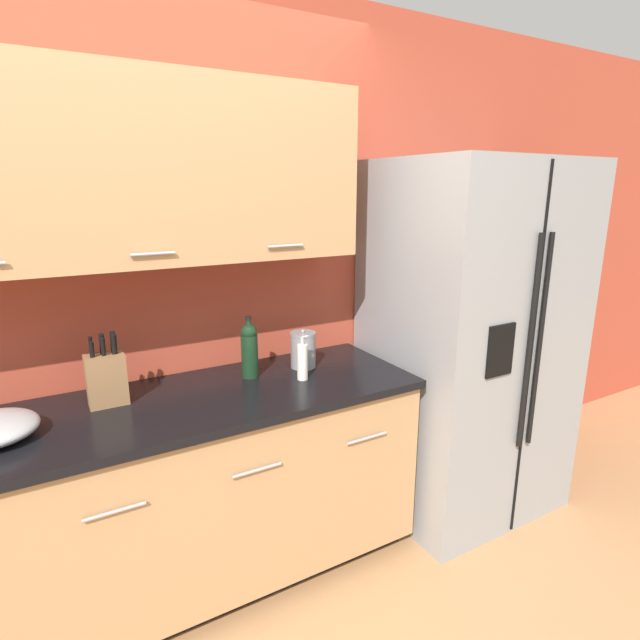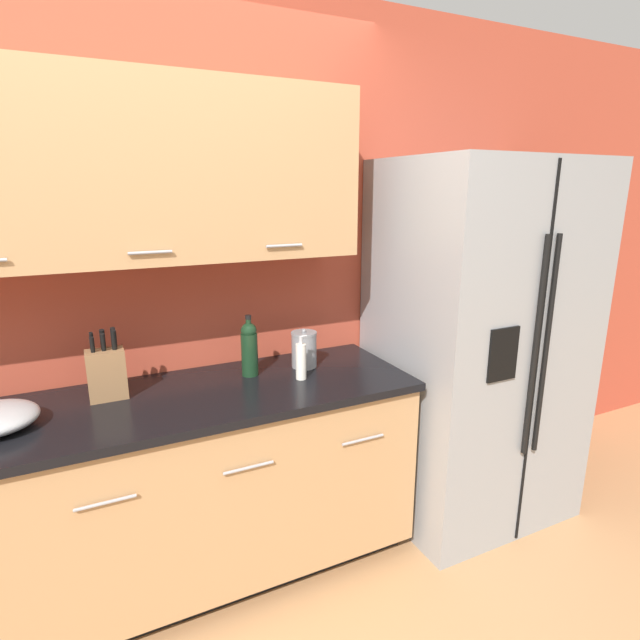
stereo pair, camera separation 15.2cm
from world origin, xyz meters
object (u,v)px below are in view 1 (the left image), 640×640
knife_block (106,378)px  soap_dispenser (302,361)px  refrigerator (468,341)px  steel_canister (303,350)px  wine_bottle (249,349)px

knife_block → soap_dispenser: size_ratio=1.45×
refrigerator → steel_canister: 0.93m
knife_block → steel_canister: bearing=-0.3°
knife_block → soap_dispenser: 0.81m
wine_bottle → steel_canister: size_ratio=1.50×
refrigerator → soap_dispenser: size_ratio=9.22×
refrigerator → soap_dispenser: (-0.99, 0.03, 0.05)m
refrigerator → wine_bottle: (-1.18, 0.18, 0.09)m
soap_dispenser → steel_canister: soap_dispenser is taller
soap_dispenser → steel_canister: bearing=61.1°
refrigerator → wine_bottle: refrigerator is taller
wine_bottle → soap_dispenser: bearing=-37.7°
refrigerator → knife_block: bearing=174.2°
wine_bottle → steel_canister: 0.27m
knife_block → steel_canister: 0.87m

